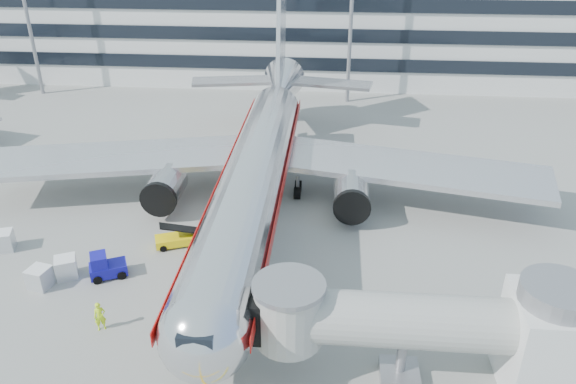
# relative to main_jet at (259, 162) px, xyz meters

# --- Properties ---
(ground) EXTENTS (180.00, 180.00, 0.00)m
(ground) POSITION_rel_main_jet_xyz_m (0.00, -11.72, -4.23)
(ground) COLOR gray
(ground) RESTS_ON ground
(lead_in_line) EXTENTS (0.25, 70.00, 0.01)m
(lead_in_line) POSITION_rel_main_jet_xyz_m (0.00, -1.72, -4.23)
(lead_in_line) COLOR #FFB80D
(lead_in_line) RESTS_ON ground
(main_jet) EXTENTS (50.95, 48.70, 16.06)m
(main_jet) POSITION_rel_main_jet_xyz_m (0.00, 0.00, 0.00)
(main_jet) COLOR silver
(main_jet) RESTS_ON ground
(jet_bridge) EXTENTS (17.80, 4.50, 7.00)m
(jet_bridge) POSITION_rel_main_jet_xyz_m (12.18, -19.72, -0.36)
(jet_bridge) COLOR silver
(jet_bridge) RESTS_ON ground
(terminal) EXTENTS (150.00, 24.25, 15.60)m
(terminal) POSITION_rel_main_jet_xyz_m (0.00, 46.23, 3.57)
(terminal) COLOR silver
(terminal) RESTS_ON ground
(belt_loader) EXTENTS (4.26, 2.73, 2.00)m
(belt_loader) POSITION_rel_main_jet_xyz_m (-5.42, -6.92, -3.67)
(belt_loader) COLOR yellow
(belt_loader) RESTS_ON ground
(baggage_tug) EXTENTS (2.96, 2.47, 1.93)m
(baggage_tug) POSITION_rel_main_jet_xyz_m (-9.72, -11.59, -3.39)
(baggage_tug) COLOR #100D92
(baggage_tug) RESTS_ON ground
(cargo_container_left) EXTENTS (1.84, 1.84, 1.55)m
(cargo_container_left) POSITION_rel_main_jet_xyz_m (-18.97, -8.79, -3.46)
(cargo_container_left) COLOR silver
(cargo_container_left) RESTS_ON ground
(cargo_container_right) EXTENTS (1.92, 1.92, 1.54)m
(cargo_container_right) POSITION_rel_main_jet_xyz_m (-12.57, -11.80, -3.46)
(cargo_container_right) COLOR silver
(cargo_container_right) RESTS_ON ground
(cargo_container_front) EXTENTS (1.70, 1.70, 1.51)m
(cargo_container_front) POSITION_rel_main_jet_xyz_m (-13.89, -13.13, -3.48)
(cargo_container_front) COLOR silver
(cargo_container_front) RESTS_ON ground
(ramp_worker) EXTENTS (0.87, 0.76, 2.00)m
(ramp_worker) POSITION_rel_main_jet_xyz_m (-7.95, -17.09, -3.23)
(ramp_worker) COLOR #C4F119
(ramp_worker) RESTS_ON ground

